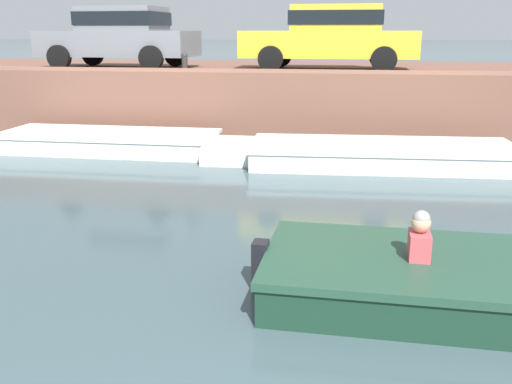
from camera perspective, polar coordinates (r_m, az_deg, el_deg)
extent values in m
plane|color=#3D5156|center=(7.65, 2.27, -3.98)|extent=(400.00, 400.00, 0.00)
cube|color=brown|center=(16.39, 6.07, 9.51)|extent=(60.00, 6.00, 1.67)
cube|color=#925F4C|center=(13.45, 5.52, 11.92)|extent=(60.00, 0.24, 0.08)
cube|color=white|center=(13.22, -14.46, 4.74)|extent=(4.75, 1.72, 0.35)
cube|color=white|center=(12.36, -2.23, 4.50)|extent=(0.95, 0.94, 0.35)
cube|color=white|center=(13.18, -14.53, 5.67)|extent=(4.81, 1.78, 0.08)
cube|color=brown|center=(13.34, -15.90, 5.25)|extent=(0.25, 1.52, 0.06)
cube|color=white|center=(11.70, 12.48, 3.49)|extent=(5.26, 2.16, 0.35)
cube|color=white|center=(11.74, -2.75, 3.89)|extent=(1.09, 1.09, 0.35)
cube|color=white|center=(11.65, 12.54, 4.53)|extent=(5.32, 2.23, 0.08)
cube|color=brown|center=(11.72, 14.40, 3.98)|extent=(0.33, 1.71, 0.06)
cube|color=brown|center=(5.97, 21.71, -7.79)|extent=(0.29, 1.54, 0.06)
cube|color=black|center=(5.93, 0.45, -7.02)|extent=(0.17, 0.20, 0.45)
cube|color=#C64C51|center=(5.81, 15.95, -5.98)|extent=(0.21, 0.33, 0.44)
sphere|color=tan|center=(5.70, 16.18, -2.99)|extent=(0.19, 0.19, 0.19)
sphere|color=gray|center=(5.69, 16.22, -2.61)|extent=(0.17, 0.17, 0.17)
cube|color=slate|center=(15.83, -13.54, 14.23)|extent=(4.05, 1.95, 0.64)
cube|color=slate|center=(15.76, -13.14, 16.51)|extent=(2.06, 1.64, 0.60)
cube|color=black|center=(15.76, -13.14, 16.51)|extent=(2.14, 1.68, 0.33)
cylinder|color=black|center=(15.60, -19.09, 12.63)|extent=(0.61, 0.21, 0.60)
cylinder|color=black|center=(17.18, -16.02, 13.08)|extent=(0.61, 0.21, 0.60)
cylinder|color=black|center=(14.52, -10.45, 13.04)|extent=(0.61, 0.21, 0.60)
cylinder|color=black|center=(16.21, -8.04, 13.40)|extent=(0.61, 0.21, 0.60)
cube|color=yellow|center=(14.68, 7.27, 14.45)|extent=(4.28, 1.84, 0.64)
cube|color=yellow|center=(14.68, 8.05, 16.84)|extent=(2.15, 1.59, 0.60)
cube|color=black|center=(14.68, 8.05, 16.84)|extent=(2.23, 1.63, 0.33)
cylinder|color=black|center=(13.91, 1.46, 13.18)|extent=(0.60, 0.19, 0.60)
cylinder|color=black|center=(15.71, 2.44, 13.46)|extent=(0.60, 0.19, 0.60)
cylinder|color=black|center=(13.78, 12.66, 12.80)|extent=(0.60, 0.19, 0.60)
cylinder|color=black|center=(15.60, 12.35, 13.11)|extent=(0.60, 0.19, 0.60)
cylinder|color=#2D2B28|center=(14.08, -7.15, 12.59)|extent=(0.14, 0.14, 0.35)
sphere|color=#2D2B28|center=(14.07, -7.17, 13.38)|extent=(0.15, 0.15, 0.15)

